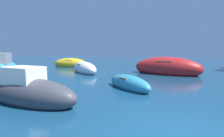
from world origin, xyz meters
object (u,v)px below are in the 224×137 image
object	(u,v)px
moored_boat_6	(3,70)
moored_boat_4	(70,64)
moored_boat_7	(167,68)
moored_boat_2	(85,69)
moored_boat_1	(129,84)
moored_boat_0	(30,92)

from	to	relation	value
moored_boat_6	moored_boat_4	bearing A→B (deg)	-39.28
moored_boat_4	moored_boat_6	distance (m)	8.37
moored_boat_7	moored_boat_2	bearing A→B (deg)	-156.91
moored_boat_1	moored_boat_6	distance (m)	9.73
moored_boat_0	moored_boat_6	bearing A→B (deg)	151.50
moored_boat_4	moored_boat_6	bearing A→B (deg)	76.17
moored_boat_4	moored_boat_6	xyz separation A→B (m)	(-0.75, -8.34, 0.15)
moored_boat_4	moored_boat_7	distance (m)	11.32
moored_boat_0	moored_boat_4	world-z (taller)	moored_boat_0
moored_boat_0	moored_boat_1	xyz separation A→B (m)	(3.17, 3.61, -0.17)
moored_boat_7	moored_boat_6	bearing A→B (deg)	-141.02
moored_boat_7	moored_boat_1	bearing A→B (deg)	-92.86
moored_boat_1	moored_boat_7	size ratio (longest dim) A/B	0.53
moored_boat_2	moored_boat_4	world-z (taller)	moored_boat_4
moored_boat_1	moored_boat_7	bearing A→B (deg)	115.52
moored_boat_1	moored_boat_2	xyz separation A→B (m)	(-5.08, 5.15, 0.09)
moored_boat_6	moored_boat_0	bearing A→B (deg)	-159.08
moored_boat_0	moored_boat_7	world-z (taller)	moored_boat_7
moored_boat_0	moored_boat_7	xyz separation A→B (m)	(5.13, 9.80, 0.08)
moored_boat_1	moored_boat_7	distance (m)	6.50
moored_boat_0	moored_boat_4	distance (m)	14.11
moored_boat_4	moored_boat_2	bearing A→B (deg)	124.30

